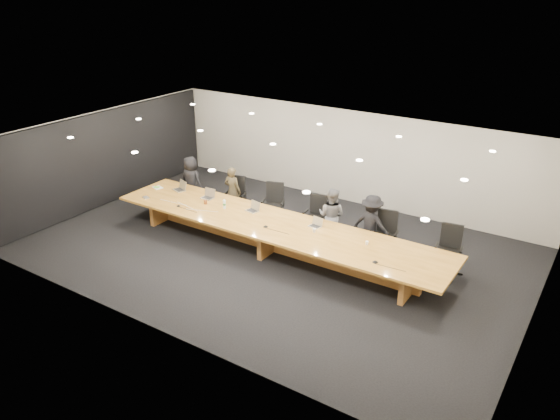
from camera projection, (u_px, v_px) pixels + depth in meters
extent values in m
plane|color=black|center=(273.00, 250.00, 13.70)|extent=(12.00, 12.00, 0.00)
cube|color=silver|center=(348.00, 157.00, 16.23)|extent=(12.00, 0.02, 2.80)
cube|color=black|center=(107.00, 159.00, 16.14)|extent=(0.08, 7.84, 2.74)
cube|color=brown|center=(273.00, 224.00, 13.42)|extent=(9.00, 1.80, 0.06)
cube|color=brown|center=(273.00, 238.00, 13.57)|extent=(7.65, 0.15, 0.69)
cube|color=brown|center=(167.00, 207.00, 15.37)|extent=(0.12, 1.26, 0.69)
cube|color=brown|center=(273.00, 238.00, 13.57)|extent=(0.12, 1.26, 0.69)
cube|color=brown|center=(412.00, 278.00, 11.76)|extent=(0.12, 1.26, 0.69)
imported|color=black|center=(191.00, 181.00, 16.22)|extent=(0.73, 0.49, 1.48)
imported|color=#352D1D|center=(233.00, 191.00, 15.49)|extent=(0.54, 0.37, 1.43)
imported|color=#555558|center=(332.00, 216.00, 13.86)|extent=(0.76, 0.61, 1.48)
imported|color=black|center=(371.00, 224.00, 13.33)|extent=(0.99, 0.58, 1.52)
cylinder|color=silver|center=(224.00, 204.00, 14.23)|extent=(0.09, 0.09, 0.23)
cylinder|color=brown|center=(206.00, 202.00, 14.53)|extent=(0.10, 0.10, 0.11)
cone|color=silver|center=(314.00, 230.00, 12.93)|extent=(0.08, 0.08, 0.09)
cone|color=silver|center=(367.00, 243.00, 12.33)|extent=(0.09, 0.09, 0.08)
cube|color=silver|center=(158.00, 188.00, 15.65)|extent=(0.33, 0.30, 0.02)
cube|color=#58C434|center=(157.00, 187.00, 15.63)|extent=(0.17, 0.13, 0.02)
cube|color=silver|center=(146.00, 197.00, 14.94)|extent=(0.21, 0.18, 0.03)
cone|color=black|center=(178.00, 206.00, 14.41)|extent=(0.14, 0.14, 0.03)
cone|color=black|center=(266.00, 226.00, 13.22)|extent=(0.13, 0.13, 0.03)
cone|color=black|center=(375.00, 262.00, 11.59)|extent=(0.17, 0.17, 0.03)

